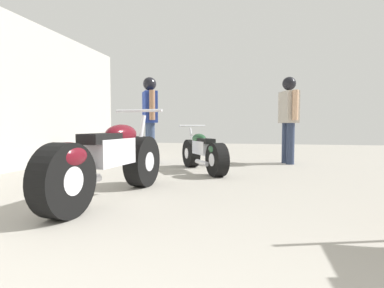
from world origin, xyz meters
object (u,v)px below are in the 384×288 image
Objects in this scene: motorcycle_maroon_cruiser at (108,161)px; mechanic_with_helmet at (150,112)px; mechanic_in_blue at (289,112)px; motorcycle_black_naked at (203,152)px.

mechanic_with_helmet is at bearing 101.34° from motorcycle_maroon_cruiser.
mechanic_in_blue reaches higher than motorcycle_maroon_cruiser.
motorcycle_maroon_cruiser is at bearing -120.83° from mechanic_in_blue.
mechanic_with_helmet is (-1.31, 0.99, 0.75)m from motorcycle_black_naked.
mechanic_in_blue is 2.90m from mechanic_with_helmet.
motorcycle_black_naked is 0.87× the size of mechanic_with_helmet.
mechanic_in_blue is (2.21, 3.71, 0.65)m from motorcycle_maroon_cruiser.
mechanic_with_helmet reaches higher than motorcycle_black_naked.
motorcycle_maroon_cruiser is at bearing -78.66° from mechanic_with_helmet.
motorcycle_black_naked is (0.66, 2.25, -0.09)m from motorcycle_maroon_cruiser.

